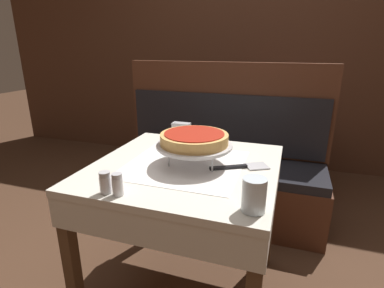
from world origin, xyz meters
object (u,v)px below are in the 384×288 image
water_glass_near (254,195)px  napkin_holder (181,131)px  pizza_pan_stand (194,146)px  deep_dish_pizza (194,139)px  pepper_shaker (118,184)px  condiment_caddy (273,102)px  dining_table_front (186,184)px  booth_bench (219,173)px  pizza_server (241,167)px  dining_table_rear (275,120)px  salt_shaker (105,182)px

water_glass_near → napkin_holder: bearing=126.6°
pizza_pan_stand → deep_dish_pizza: 0.03m
deep_dish_pizza → pepper_shaker: bearing=-115.0°
deep_dish_pizza → condiment_caddy: (0.23, 1.49, -0.09)m
pizza_pan_stand → napkin_holder: pizza_pan_stand is taller
dining_table_front → booth_bench: (-0.04, 0.83, -0.30)m
pizza_server → pepper_shaker: (-0.37, -0.38, 0.04)m
napkin_holder → water_glass_near: bearing=-53.4°
pizza_pan_stand → pizza_server: (0.20, 0.03, -0.08)m
booth_bench → deep_dish_pizza: 0.97m
pizza_server → napkin_holder: napkin_holder is taller
pizza_pan_stand → pizza_server: 0.22m
dining_table_rear → pizza_server: 1.54m
dining_table_rear → deep_dish_pizza: size_ratio=2.43×
pizza_server → salt_shaker: 0.57m
pizza_pan_stand → deep_dish_pizza: bearing=90.0°
salt_shaker → pepper_shaker: 0.05m
water_glass_near → dining_table_front: bearing=138.1°
water_glass_near → napkin_holder: 0.82m
pizza_pan_stand → pepper_shaker: size_ratio=4.13×
condiment_caddy → water_glass_near: bearing=-87.8°
booth_bench → deep_dish_pizza: booth_bench is taller
pizza_pan_stand → pepper_shaker: (-0.17, -0.36, -0.04)m
napkin_holder → condiment_caddy: bearing=69.9°
dining_table_front → condiment_caddy: size_ratio=5.49×
booth_bench → salt_shaker: booth_bench is taller
deep_dish_pizza → pepper_shaker: 0.40m
pizza_pan_stand → pizza_server: bearing=7.4°
pepper_shaker → napkin_holder: napkin_holder is taller
napkin_holder → pizza_server: bearing=-39.4°
pizza_pan_stand → salt_shaker: bearing=-121.2°
pizza_pan_stand → deep_dish_pizza: size_ratio=1.13×
booth_bench → condiment_caddy: booth_bench is taller
deep_dish_pizza → booth_bench: bearing=95.3°
dining_table_rear → water_glass_near: bearing=-88.8°
pizza_server → napkin_holder: (-0.39, 0.32, 0.04)m
dining_table_front → salt_shaker: 0.41m
pizza_pan_stand → pizza_server: pizza_pan_stand is taller
dining_table_front → dining_table_rear: bearing=79.2°
pizza_pan_stand → water_glass_near: bearing=-46.1°
pizza_server → napkin_holder: bearing=140.6°
dining_table_rear → pizza_pan_stand: size_ratio=2.15×
pepper_shaker → napkin_holder: bearing=92.0°
dining_table_front → pepper_shaker: 0.40m
pizza_server → salt_shaker: salt_shaker is taller
pizza_server → water_glass_near: 0.36m
dining_table_rear → booth_bench: 0.86m
water_glass_near → napkin_holder: size_ratio=1.11×
deep_dish_pizza → salt_shaker: bearing=-121.2°
pizza_pan_stand → salt_shaker: size_ratio=4.17×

